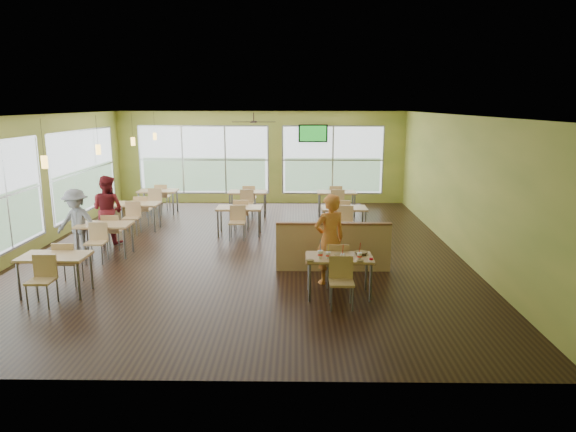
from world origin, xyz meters
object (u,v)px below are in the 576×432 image
object	(u,v)px
half_wall_divider	(333,247)
food_basket	(361,253)
man_plaid	(330,239)
main_table	(339,263)

from	to	relation	value
half_wall_divider	food_basket	distance (m)	1.41
man_plaid	main_table	bearing A→B (deg)	77.36
food_basket	half_wall_divider	bearing A→B (deg)	107.12
half_wall_divider	food_basket	size ratio (longest dim) A/B	9.93
main_table	half_wall_divider	size ratio (longest dim) A/B	0.63
main_table	man_plaid	size ratio (longest dim) A/B	0.85
main_table	food_basket	size ratio (longest dim) A/B	6.29
half_wall_divider	man_plaid	size ratio (longest dim) A/B	1.35
main_table	half_wall_divider	distance (m)	1.45
man_plaid	half_wall_divider	bearing A→B (deg)	-123.45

